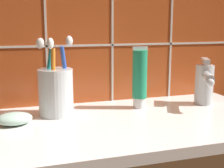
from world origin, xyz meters
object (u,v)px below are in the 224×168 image
sink_faucet (205,83)px  soap_bar (14,119)px  toothbrush_cup (56,90)px  toothpaste_tube (140,78)px

sink_faucet → soap_bar: 44.38cm
soap_bar → toothbrush_cup: bearing=25.4°
toothpaste_tube → sink_faucet: (16.06, -2.10, -1.63)cm
toothbrush_cup → soap_bar: 10.59cm
toothbrush_cup → sink_faucet: size_ratio=1.50×
soap_bar → toothpaste_tube: bearing=8.5°
sink_faucet → soap_bar: size_ratio=1.63×
toothbrush_cup → soap_bar: (-8.77, -4.17, -4.22)cm
toothbrush_cup → soap_bar: size_ratio=2.44×
toothpaste_tube → soap_bar: 28.99cm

